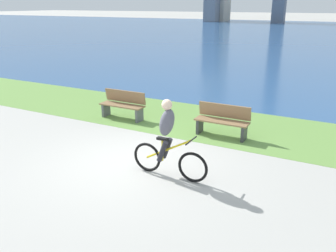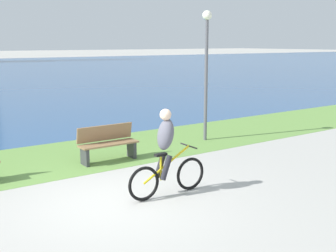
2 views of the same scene
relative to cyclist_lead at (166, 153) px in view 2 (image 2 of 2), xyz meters
name	(u,v)px [view 2 (image 2 of 2)]	position (x,y,z in m)	size (l,w,h in m)	color
ground_plane	(114,202)	(-1.00, 0.27, -0.84)	(300.00, 300.00, 0.00)	#B2AFA8
grass_strip_bayside	(49,160)	(-1.00, 3.81, -0.84)	(120.00, 3.44, 0.01)	#6B9947
cyclist_lead	(166,153)	(0.00, 0.00, 0.00)	(1.76, 0.52, 1.71)	black
bench_near_path	(108,143)	(0.20, 2.88, -0.39)	(1.50, 0.47, 0.90)	olive
lamppost_tall	(206,56)	(3.72, 3.31, 1.68)	(0.28, 0.28, 3.84)	#595960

